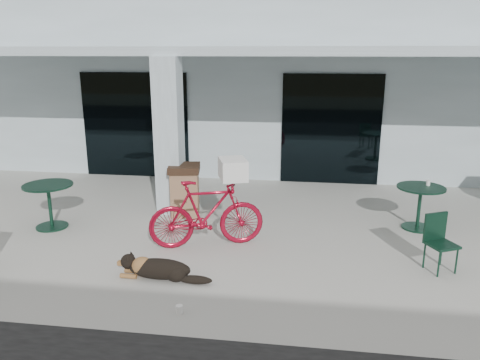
# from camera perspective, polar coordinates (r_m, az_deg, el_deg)

# --- Properties ---
(ground) EXTENTS (80.00, 80.00, 0.00)m
(ground) POSITION_cam_1_polar(r_m,az_deg,el_deg) (7.44, -1.93, -10.15)
(ground) COLOR #A19F97
(ground) RESTS_ON ground
(building) EXTENTS (22.00, 7.00, 4.50)m
(building) POSITION_cam_1_polar(r_m,az_deg,el_deg) (15.18, 3.63, 11.77)
(building) COLOR silver
(building) RESTS_ON ground
(storefront_glass_left) EXTENTS (2.80, 0.06, 2.70)m
(storefront_glass_left) POSITION_cam_1_polar(r_m,az_deg,el_deg) (12.53, -12.62, 6.52)
(storefront_glass_left) COLOR black
(storefront_glass_left) RESTS_ON ground
(storefront_glass_right) EXTENTS (2.40, 0.06, 2.70)m
(storefront_glass_right) POSITION_cam_1_polar(r_m,az_deg,el_deg) (11.75, 11.01, 6.04)
(storefront_glass_right) COLOR black
(storefront_glass_right) RESTS_ON ground
(column) EXTENTS (0.50, 0.50, 3.12)m
(column) POSITION_cam_1_polar(r_m,az_deg,el_deg) (9.45, -8.63, 5.19)
(column) COLOR silver
(column) RESTS_ON ground
(overhang) EXTENTS (22.00, 2.80, 0.18)m
(overhang) POSITION_cam_1_polar(r_m,az_deg,el_deg) (10.27, 1.48, 15.42)
(overhang) COLOR silver
(overhang) RESTS_ON column
(bicycle) EXTENTS (2.01, 1.14, 1.17)m
(bicycle) POSITION_cam_1_polar(r_m,az_deg,el_deg) (7.88, -4.09, -4.10)
(bicycle) COLOR maroon
(bicycle) RESTS_ON ground
(laundry_basket) EXTENTS (0.58, 0.67, 0.34)m
(laundry_basket) POSITION_cam_1_polar(r_m,az_deg,el_deg) (7.72, -0.87, 1.36)
(laundry_basket) COLOR white
(laundry_basket) RESTS_ON bicycle
(dog) EXTENTS (1.07, 0.39, 0.35)m
(dog) POSITION_cam_1_polar(r_m,az_deg,el_deg) (7.00, -9.76, -10.50)
(dog) COLOR black
(dog) RESTS_ON ground
(cup_near_dog) EXTENTS (0.11, 0.11, 0.11)m
(cup_near_dog) POSITION_cam_1_polar(r_m,az_deg,el_deg) (6.19, -7.41, -15.38)
(cup_near_dog) COLOR white
(cup_near_dog) RESTS_ON ground
(cafe_table_near) EXTENTS (0.94, 0.94, 0.84)m
(cafe_table_near) POSITION_cam_1_polar(r_m,az_deg,el_deg) (9.43, -22.16, -2.96)
(cafe_table_near) COLOR #123526
(cafe_table_near) RESTS_ON ground
(cafe_table_far) EXTENTS (0.94, 0.94, 0.81)m
(cafe_table_far) POSITION_cam_1_polar(r_m,az_deg,el_deg) (9.30, 20.99, -3.18)
(cafe_table_far) COLOR #123526
(cafe_table_far) RESTS_ON ground
(cafe_chair_far_a) EXTENTS (0.54, 0.56, 0.87)m
(cafe_chair_far_a) POSITION_cam_1_polar(r_m,az_deg,el_deg) (7.65, 23.39, -7.17)
(cafe_chair_far_a) COLOR #123526
(cafe_chair_far_a) RESTS_ON ground
(cup_on_table) EXTENTS (0.08, 0.08, 0.10)m
(cup_on_table) POSITION_cam_1_polar(r_m,az_deg,el_deg) (9.31, 21.95, -0.31)
(cup_on_table) COLOR white
(cup_on_table) RESTS_ON cafe_table_far
(trash_receptacle) EXTENTS (0.70, 0.70, 1.04)m
(trash_receptacle) POSITION_cam_1_polar(r_m,az_deg,el_deg) (9.47, -6.74, -1.21)
(trash_receptacle) COLOR #856145
(trash_receptacle) RESTS_ON ground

